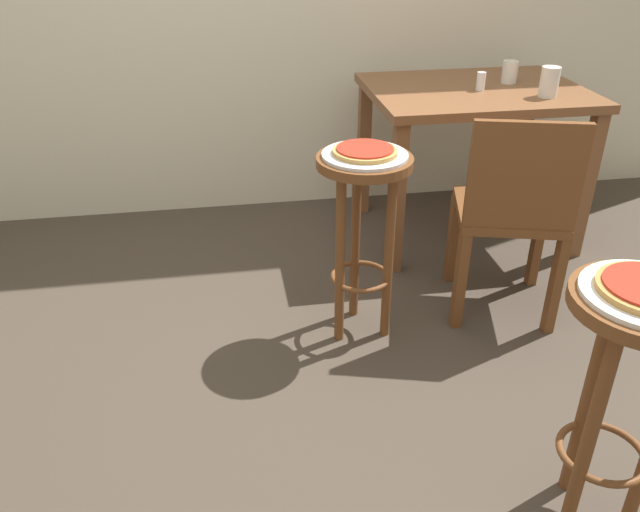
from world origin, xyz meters
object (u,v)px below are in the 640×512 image
(serving_plate_leftside, at_px, (365,155))
(dining_table, at_px, (474,112))
(condiment_shaker, at_px, (481,81))
(wooden_chair, at_px, (512,210))
(cup_far_edge, at_px, (510,72))
(pizza_leftside, at_px, (365,151))
(stool_leftside, at_px, (363,211))
(stool_middle, at_px, (626,369))
(cup_near_edge, at_px, (549,82))

(serving_plate_leftside, height_order, dining_table, dining_table)
(dining_table, bearing_deg, condiment_shaker, -93.38)
(wooden_chair, bearing_deg, cup_far_edge, 69.72)
(pizza_leftside, bearing_deg, condiment_shaker, 45.38)
(stool_leftside, height_order, pizza_leftside, pizza_leftside)
(serving_plate_leftside, bearing_deg, pizza_leftside, 0.00)
(stool_leftside, xyz_separation_m, serving_plate_leftside, (0.00, 0.00, 0.21))
(stool_middle, distance_m, condiment_shaker, 1.73)
(wooden_chair, bearing_deg, condiment_shaker, 80.95)
(cup_near_edge, distance_m, wooden_chair, 0.73)
(cup_far_edge, bearing_deg, condiment_shaker, -150.02)
(serving_plate_leftside, bearing_deg, stool_leftside, -153.43)
(stool_leftside, distance_m, cup_near_edge, 1.14)
(wooden_chair, bearing_deg, serving_plate_leftside, -178.36)
(serving_plate_leftside, height_order, cup_far_edge, cup_far_edge)
(serving_plate_leftside, height_order, condiment_shaker, condiment_shaker)
(stool_middle, relative_size, dining_table, 0.73)
(cup_near_edge, relative_size, cup_far_edge, 1.28)
(stool_middle, relative_size, cup_near_edge, 5.57)
(stool_middle, distance_m, cup_near_edge, 1.65)
(serving_plate_leftside, relative_size, condiment_shaker, 3.68)
(pizza_leftside, relative_size, cup_far_edge, 2.22)
(stool_leftside, distance_m, serving_plate_leftside, 0.21)
(pizza_leftside, height_order, dining_table, pizza_leftside)
(serving_plate_leftside, xyz_separation_m, cup_near_edge, (0.95, 0.56, 0.08))
(dining_table, height_order, cup_far_edge, cup_far_edge)
(stool_middle, bearing_deg, condiment_shaker, 80.73)
(cup_far_edge, distance_m, wooden_chair, 0.91)
(condiment_shaker, bearing_deg, stool_leftside, -134.62)
(cup_far_edge, distance_m, condiment_shaker, 0.21)
(condiment_shaker, bearing_deg, cup_near_edge, -31.61)
(serving_plate_leftside, distance_m, pizza_leftside, 0.02)
(dining_table, distance_m, wooden_chair, 0.77)
(stool_middle, xyz_separation_m, condiment_shaker, (0.28, 1.69, 0.26))
(serving_plate_leftside, xyz_separation_m, dining_table, (0.70, 0.76, -0.10))
(stool_middle, xyz_separation_m, cup_near_edge, (0.53, 1.53, 0.29))
(pizza_leftside, relative_size, dining_table, 0.23)
(serving_plate_leftside, bearing_deg, condiment_shaker, 45.38)
(pizza_leftside, bearing_deg, cup_near_edge, 30.33)
(condiment_shaker, xyz_separation_m, wooden_chair, (-0.11, -0.69, -0.32))
(dining_table, bearing_deg, cup_far_edge, 17.99)
(dining_table, height_order, wooden_chair, wooden_chair)
(pizza_leftside, bearing_deg, wooden_chair, 1.64)
(stool_middle, relative_size, stool_leftside, 1.00)
(cup_far_edge, height_order, condiment_shaker, cup_far_edge)
(stool_middle, xyz_separation_m, dining_table, (0.28, 1.74, 0.11))
(dining_table, relative_size, cup_far_edge, 9.74)
(stool_middle, height_order, condiment_shaker, condiment_shaker)
(cup_far_edge, bearing_deg, cup_near_edge, -76.04)
(stool_leftside, bearing_deg, dining_table, 47.13)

